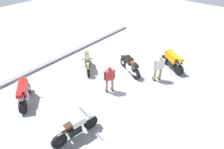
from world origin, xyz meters
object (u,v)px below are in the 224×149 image
Objects in this scene: motorcycle_orange_sportbike at (172,60)px; person_in_white_shirt at (159,67)px; motorcycle_silver_cruiser at (75,128)px; motorcycle_olive_vintage at (88,63)px; person_in_red_shirt at (110,78)px; motorcycle_red_sportbike at (24,92)px; motorcycle_black_cruiser at (130,65)px.

person_in_white_shirt is at bearing 113.74° from motorcycle_orange_sportbike.
person_in_white_shirt is at bearing 4.07° from motorcycle_silver_cruiser.
person_in_red_shirt is (-0.71, -2.39, 0.39)m from motorcycle_olive_vintage.
motorcycle_olive_vintage is 0.96× the size of motorcycle_red_sportbike.
motorcycle_black_cruiser is 1.75m from person_in_white_shirt.
motorcycle_olive_vintage is at bearing 63.45° from person_in_white_shirt.
person_in_white_shirt reaches higher than person_in_red_shirt.
motorcycle_olive_vintage is (-3.45, 3.89, -0.11)m from motorcycle_orange_sportbike.
person_in_white_shirt is at bearing -144.20° from motorcycle_black_cruiser.
motorcycle_silver_cruiser is 7.25m from motorcycle_orange_sportbike.
motorcycle_orange_sportbike reaches higher than motorcycle_black_cruiser.
motorcycle_olive_vintage is 0.80× the size of motorcycle_black_cruiser.
motorcycle_black_cruiser is 1.22× the size of person_in_white_shirt.
motorcycle_orange_sportbike is 2.67m from motorcycle_black_cruiser.
motorcycle_silver_cruiser is at bearing -8.75° from motorcycle_olive_vintage.
motorcycle_orange_sportbike is 8.53m from motorcycle_red_sportbike.
motorcycle_olive_vintage is 1.00× the size of person_in_red_shirt.
person_in_red_shirt reaches higher than motorcycle_silver_cruiser.
motorcycle_red_sportbike is 7.10m from person_in_white_shirt.
motorcycle_red_sportbike is 4.24m from person_in_red_shirt.
motorcycle_black_cruiser is at bearing 75.88° from motorcycle_orange_sportbike.
motorcycle_orange_sportbike is at bearing -107.52° from motorcycle_black_cruiser.
motorcycle_orange_sportbike and motorcycle_red_sportbike have the same top height.
motorcycle_black_cruiser is (1.41, -2.16, 0.03)m from motorcycle_olive_vintage.
motorcycle_orange_sportbike is at bearing 82.35° from motorcycle_olive_vintage.
motorcycle_olive_vintage is 4.24m from person_in_white_shirt.
motorcycle_olive_vintage is at bearing 50.68° from motorcycle_silver_cruiser.
motorcycle_orange_sportbike is 1.16× the size of motorcycle_olive_vintage.
motorcycle_orange_sportbike is at bearing -79.99° from person_in_red_shirt.
motorcycle_silver_cruiser is 3.48m from motorcycle_red_sportbike.
person_in_white_shirt is (-1.65, 0.07, 0.32)m from motorcycle_orange_sportbike.
motorcycle_silver_cruiser is 1.05× the size of motorcycle_black_cruiser.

